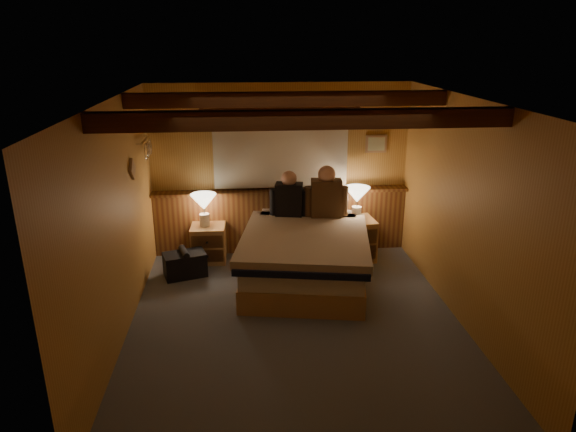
{
  "coord_description": "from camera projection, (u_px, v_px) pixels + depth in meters",
  "views": [
    {
      "loc": [
        -0.53,
        -4.91,
        2.96
      ],
      "look_at": [
        -0.05,
        0.4,
        1.1
      ],
      "focal_mm": 32.0,
      "sensor_mm": 36.0,
      "label": 1
    }
  ],
  "objects": [
    {
      "name": "floor",
      "position": [
        296.0,
        322.0,
        5.64
      ],
      "size": [
        4.2,
        4.2,
        0.0
      ],
      "primitive_type": "plane",
      "color": "#4E545D",
      "rests_on": "ground"
    },
    {
      "name": "ceiling",
      "position": [
        297.0,
        100.0,
        4.85
      ],
      "size": [
        4.2,
        4.2,
        0.0
      ],
      "primitive_type": "plane",
      "rotation": [
        3.14,
        0.0,
        0.0
      ],
      "color": "tan",
      "rests_on": "wall_back"
    },
    {
      "name": "wall_back",
      "position": [
        280.0,
        170.0,
        7.22
      ],
      "size": [
        3.6,
        0.0,
        3.6
      ],
      "primitive_type": "plane",
      "rotation": [
        1.57,
        0.0,
        0.0
      ],
      "color": "#C19045",
      "rests_on": "floor"
    },
    {
      "name": "wall_left",
      "position": [
        116.0,
        225.0,
        5.09
      ],
      "size": [
        0.0,
        4.2,
        4.2
      ],
      "primitive_type": "plane",
      "rotation": [
        1.57,
        0.0,
        1.57
      ],
      "color": "#C19045",
      "rests_on": "floor"
    },
    {
      "name": "wall_right",
      "position": [
        466.0,
        214.0,
        5.4
      ],
      "size": [
        0.0,
        4.2,
        4.2
      ],
      "primitive_type": "plane",
      "rotation": [
        1.57,
        0.0,
        -1.57
      ],
      "color": "#C19045",
      "rests_on": "floor"
    },
    {
      "name": "wall_front",
      "position": [
        331.0,
        330.0,
        3.27
      ],
      "size": [
        3.6,
        0.0,
        3.6
      ],
      "primitive_type": "plane",
      "rotation": [
        -1.57,
        0.0,
        0.0
      ],
      "color": "#C19045",
      "rests_on": "floor"
    },
    {
      "name": "wainscot",
      "position": [
        281.0,
        219.0,
        7.39
      ],
      "size": [
        3.6,
        0.23,
        0.94
      ],
      "color": "brown",
      "rests_on": "wall_back"
    },
    {
      "name": "curtain_window",
      "position": [
        281.0,
        148.0,
        7.05
      ],
      "size": [
        2.18,
        0.09,
        1.11
      ],
      "color": "#4D2913",
      "rests_on": "wall_back"
    },
    {
      "name": "ceiling_beams",
      "position": [
        295.0,
        108.0,
        5.02
      ],
      "size": [
        3.6,
        1.65,
        0.16
      ],
      "color": "#4D2913",
      "rests_on": "ceiling"
    },
    {
      "name": "coat_rail",
      "position": [
        147.0,
        147.0,
        6.43
      ],
      "size": [
        0.05,
        0.55,
        0.24
      ],
      "color": "silver",
      "rests_on": "wall_left"
    },
    {
      "name": "framed_print",
      "position": [
        376.0,
        144.0,
        7.2
      ],
      "size": [
        0.3,
        0.04,
        0.25
      ],
      "color": "#AD7F56",
      "rests_on": "wall_back"
    },
    {
      "name": "bed",
      "position": [
        305.0,
        256.0,
        6.49
      ],
      "size": [
        1.81,
        2.19,
        0.67
      ],
      "rotation": [
        0.0,
        0.0,
        -0.17
      ],
      "color": "#AE8A4A",
      "rests_on": "floor"
    },
    {
      "name": "nightstand_left",
      "position": [
        209.0,
        243.0,
        7.13
      ],
      "size": [
        0.48,
        0.43,
        0.51
      ],
      "rotation": [
        0.0,
        0.0,
        -0.03
      ],
      "color": "#AE8A4A",
      "rests_on": "floor"
    },
    {
      "name": "nightstand_right",
      "position": [
        354.0,
        239.0,
        7.18
      ],
      "size": [
        0.58,
        0.53,
        0.59
      ],
      "rotation": [
        0.0,
        0.0,
        0.11
      ],
      "color": "#AE8A4A",
      "rests_on": "floor"
    },
    {
      "name": "lamp_left",
      "position": [
        204.0,
        204.0,
        6.94
      ],
      "size": [
        0.35,
        0.35,
        0.45
      ],
      "color": "silver",
      "rests_on": "nightstand_left"
    },
    {
      "name": "lamp_right",
      "position": [
        357.0,
        197.0,
        7.02
      ],
      "size": [
        0.35,
        0.35,
        0.45
      ],
      "color": "silver",
      "rests_on": "nightstand_right"
    },
    {
      "name": "person_left",
      "position": [
        289.0,
        197.0,
        6.92
      ],
      "size": [
        0.52,
        0.27,
        0.64
      ],
      "rotation": [
        0.0,
        0.0,
        -0.19
      ],
      "color": "black",
      "rests_on": "bed"
    },
    {
      "name": "person_right",
      "position": [
        326.0,
        195.0,
        6.88
      ],
      "size": [
        0.59,
        0.26,
        0.72
      ],
      "rotation": [
        0.0,
        0.0,
        -0.08
      ],
      "color": "#4A321D",
      "rests_on": "bed"
    },
    {
      "name": "duffel_bag",
      "position": [
        185.0,
        264.0,
        6.69
      ],
      "size": [
        0.6,
        0.46,
        0.38
      ],
      "rotation": [
        0.0,
        0.0,
        0.3
      ],
      "color": "black",
      "rests_on": "floor"
    }
  ]
}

